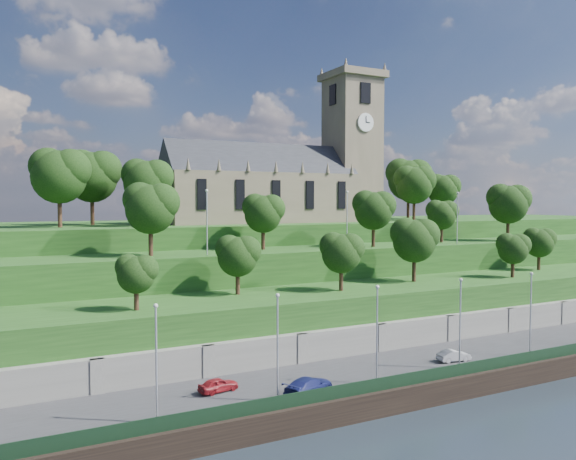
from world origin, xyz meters
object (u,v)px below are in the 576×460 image
car_middle (454,356)px  car_right (309,386)px  church (286,177)px  car_left (218,385)px

car_middle → car_right: (-18.20, -1.91, 0.17)m
car_middle → car_right: bearing=102.7°
church → car_middle: 45.95m
church → car_left: 51.17m
car_left → car_right: (6.62, -4.21, 0.15)m
church → car_right: church is taller
car_middle → car_right: size_ratio=0.68×
car_left → car_middle: size_ratio=1.01×
car_right → car_left: bearing=33.0°
church → car_right: (-19.74, -43.28, -19.77)m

